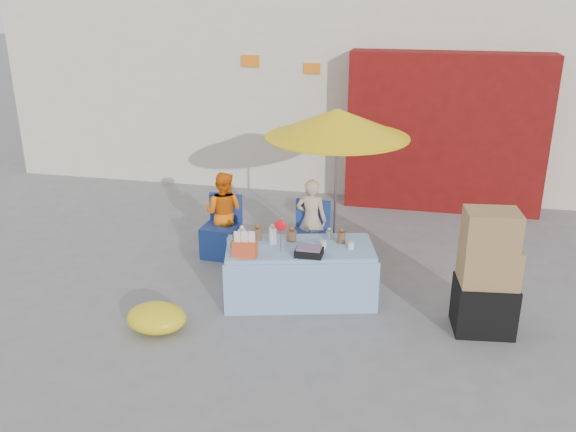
% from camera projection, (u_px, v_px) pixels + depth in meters
% --- Properties ---
extents(ground, '(80.00, 80.00, 0.00)m').
position_uv_depth(ground, '(250.00, 311.00, 7.12)').
color(ground, slate).
rests_on(ground, ground).
extents(backdrop, '(14.00, 8.00, 7.80)m').
position_uv_depth(backdrop, '(367.00, 10.00, 12.80)').
color(backdrop, silver).
rests_on(backdrop, ground).
extents(market_table, '(1.93, 1.24, 1.08)m').
position_uv_depth(market_table, '(299.00, 272.00, 7.31)').
color(market_table, '#98BEF4').
rests_on(market_table, ground).
extents(chair_left, '(0.51, 0.50, 0.85)m').
position_uv_depth(chair_left, '(222.00, 238.00, 8.54)').
color(chair_left, navy).
rests_on(chair_left, ground).
extents(chair_right, '(0.51, 0.50, 0.85)m').
position_uv_depth(chair_right, '(309.00, 246.00, 8.29)').
color(chair_right, navy).
rests_on(chair_right, ground).
extents(vendor_orange, '(0.60, 0.48, 1.18)m').
position_uv_depth(vendor_orange, '(224.00, 213.00, 8.54)').
color(vendor_orange, orange).
rests_on(vendor_orange, ground).
extents(vendor_beige, '(0.44, 0.30, 1.16)m').
position_uv_depth(vendor_beige, '(311.00, 220.00, 8.30)').
color(vendor_beige, beige).
rests_on(vendor_beige, ground).
extents(umbrella, '(1.90, 1.90, 2.09)m').
position_uv_depth(umbrella, '(337.00, 124.00, 7.91)').
color(umbrella, gray).
rests_on(umbrella, ground).
extents(box_stack, '(0.69, 0.59, 1.40)m').
position_uv_depth(box_stack, '(487.00, 277.00, 6.53)').
color(box_stack, black).
rests_on(box_stack, ground).
extents(tarp_bundle, '(0.70, 0.57, 0.30)m').
position_uv_depth(tarp_bundle, '(157.00, 318.00, 6.68)').
color(tarp_bundle, yellow).
rests_on(tarp_bundle, ground).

